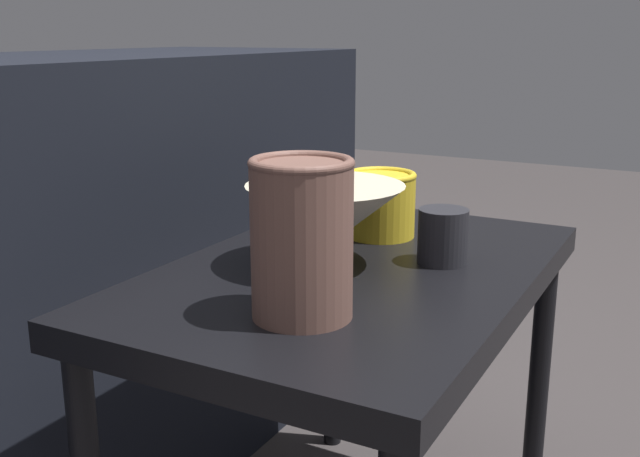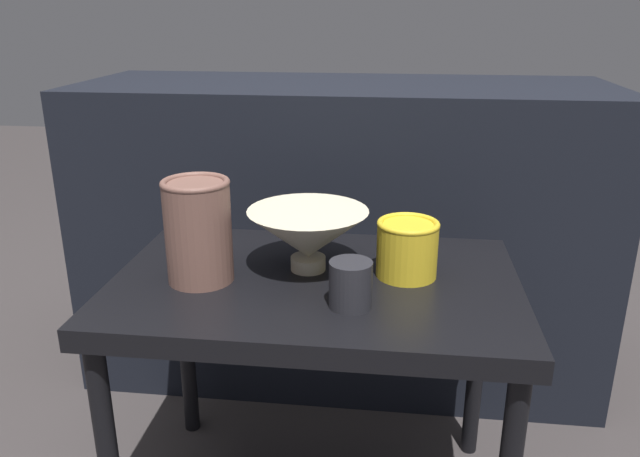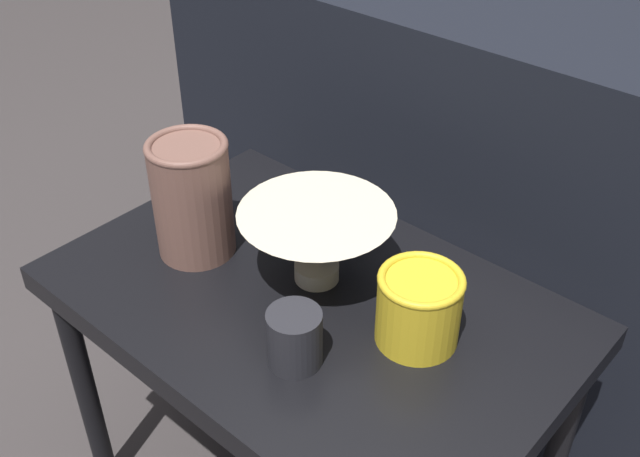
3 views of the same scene
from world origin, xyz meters
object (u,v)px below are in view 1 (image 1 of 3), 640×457
object	(u,v)px
bowl	(325,218)
vase_colorful_right	(381,203)
vase_textured_left	(302,237)
cup	(443,236)

from	to	relation	value
bowl	vase_colorful_right	distance (m)	0.18
vase_textured_left	vase_colorful_right	distance (m)	0.38
vase_colorful_right	bowl	bearing A→B (deg)	178.38
bowl	cup	distance (m)	0.17
cup	vase_textured_left	bearing A→B (deg)	164.91
vase_colorful_right	cup	distance (m)	0.17
bowl	vase_colorful_right	world-z (taller)	bowl
vase_textured_left	cup	world-z (taller)	vase_textured_left
vase_textured_left	cup	distance (m)	0.29
bowl	vase_colorful_right	xyz separation A→B (m)	(0.18, -0.01, -0.01)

